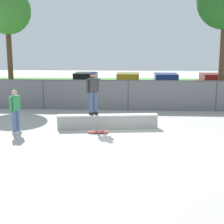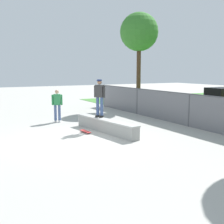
# 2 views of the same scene
# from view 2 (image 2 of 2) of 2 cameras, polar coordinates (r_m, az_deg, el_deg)

# --- Properties ---
(ground_plane) EXTENTS (80.00, 80.00, 0.00)m
(ground_plane) POSITION_cam_2_polar(r_m,az_deg,el_deg) (12.37, -7.17, -5.49)
(ground_plane) COLOR #ADAAA3
(concrete_ledge) EXTENTS (4.40, 1.08, 0.62)m
(concrete_ledge) POSITION_cam_2_polar(r_m,az_deg,el_deg) (13.74, -1.26, -2.69)
(concrete_ledge) COLOR #999993
(concrete_ledge) RESTS_ON ground
(skateboarder) EXTENTS (0.50, 0.43, 1.84)m
(skateboarder) POSITION_cam_2_polar(r_m,az_deg,el_deg) (14.12, -2.44, 3.09)
(skateboarder) COLOR black
(skateboarder) RESTS_ON concrete_ledge
(skateboard) EXTENTS (0.81, 0.25, 0.09)m
(skateboard) POSITION_cam_2_polar(r_m,az_deg,el_deg) (13.70, -5.22, -3.79)
(skateboard) COLOR red
(skateboard) RESTS_ON ground
(chainlink_fence) EXTENTS (19.59, 0.07, 1.72)m
(chainlink_fence) POSITION_cam_2_polar(r_m,az_deg,el_deg) (15.54, 14.82, 0.67)
(chainlink_fence) COLOR #4C4C51
(chainlink_fence) RESTS_ON ground
(tree_near_left) EXTENTS (2.85, 2.85, 7.13)m
(tree_near_left) POSITION_cam_2_polar(r_m,az_deg,el_deg) (22.52, 5.32, 15.17)
(tree_near_left) COLOR #47301E
(tree_near_left) RESTS_ON ground
(car_black) EXTENTS (2.03, 4.21, 1.66)m
(car_black) POSITION_cam_2_polar(r_m,az_deg,el_deg) (22.48, 20.94, 2.40)
(car_black) COLOR black
(car_black) RESTS_ON ground
(bystander) EXTENTS (0.38, 0.56, 1.82)m
(bystander) POSITION_cam_2_polar(r_m,az_deg,el_deg) (16.57, -10.67, 1.48)
(bystander) COLOR beige
(bystander) RESTS_ON ground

